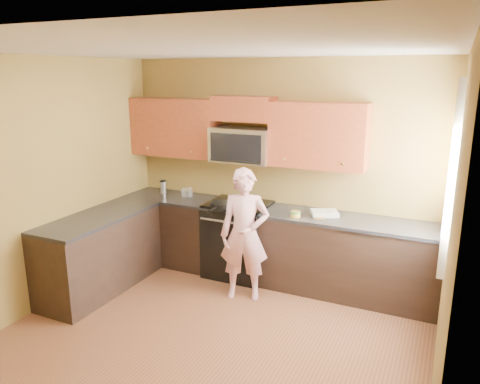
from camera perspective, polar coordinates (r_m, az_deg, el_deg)
The scene contains 25 objects.
floor at distance 4.60m, azimuth -4.85°, elevation -18.72°, with size 4.00×4.00×0.00m, color brown.
ceiling at distance 3.86m, azimuth -5.74°, elevation 17.13°, with size 4.00×4.00×0.00m, color white.
wall_back at distance 5.79m, azimuth 4.74°, elevation 2.80°, with size 4.00×4.00×0.00m, color olive.
wall_left at distance 5.30m, azimuth -24.32°, elevation 0.44°, with size 4.00×4.00×0.00m, color olive.
wall_right at distance 3.52m, azimuth 24.36°, elevation -6.24°, with size 4.00×4.00×0.00m, color olive.
cabinet_back_run at distance 5.78m, azimuth 3.50°, elevation -6.63°, with size 4.00×0.60×0.88m, color black.
cabinet_left_run at distance 5.75m, azimuth -16.87°, elevation -7.35°, with size 0.60×1.60×0.88m, color black.
countertop_back at distance 5.62m, azimuth 3.54°, elevation -2.28°, with size 4.00×0.62×0.04m, color black.
countertop_left at distance 5.59m, azimuth -17.14°, elevation -2.99°, with size 0.62×1.60×0.04m, color black.
stove at distance 5.89m, azimuth -0.22°, elevation -5.81°, with size 0.76×0.65×0.95m, color black, non-canonical shape.
microwave at distance 5.74m, azimuth 0.30°, elevation 3.76°, with size 0.76×0.40×0.42m, color silver, non-canonical shape.
upper_cab_left at distance 6.24m, azimuth -7.87°, elevation 4.50°, with size 1.22×0.33×0.75m, color brown, non-canonical shape.
upper_cab_right at distance 5.45m, azimuth 9.48°, elevation 3.00°, with size 1.12×0.33×0.75m, color brown, non-canonical shape.
upper_cab_over_mw at distance 5.68m, azimuth 0.46°, elevation 10.27°, with size 0.76×0.33×0.30m, color brown.
window at distance 4.60m, azimuth 24.85°, elevation 2.27°, with size 0.06×1.06×1.66m, color white, non-canonical shape.
woman at distance 5.21m, azimuth 0.57°, elevation -5.29°, with size 0.55×0.36×1.51m, color pink.
frying_pan at distance 5.56m, azimuth -2.27°, elevation -1.89°, with size 0.28×0.49×0.06m, color black, non-canonical shape.
butter_tub at distance 5.33m, azimuth 6.85°, elevation -3.06°, with size 0.11×0.11×0.08m, color yellow, non-canonical shape.
toast_slice at distance 5.32m, azimuth 9.83°, elevation -3.13°, with size 0.11×0.11×0.01m, color #B27F47.
napkin_a at distance 5.57m, azimuth 0.55°, elevation -1.86°, with size 0.11×0.12×0.06m, color silver.
napkin_b at distance 5.41m, azimuth 11.12°, elevation -2.62°, with size 0.12×0.13×0.07m, color silver.
dish_towel at distance 5.43m, azimuth 10.40°, elevation -2.58°, with size 0.30×0.24×0.05m, color white.
travel_mug at distance 6.40m, azimuth -9.44°, elevation -0.16°, with size 0.09×0.09×0.18m, color silver, non-canonical shape.
glass_b at distance 6.17m, azimuth -6.97°, elevation -0.05°, with size 0.07×0.07×0.12m, color silver.
glass_c at distance 6.18m, azimuth -6.21°, elevation -0.01°, with size 0.07×0.07×0.12m, color silver.
Camera 1 is at (1.96, -3.32, 2.52)m, focal length 34.54 mm.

